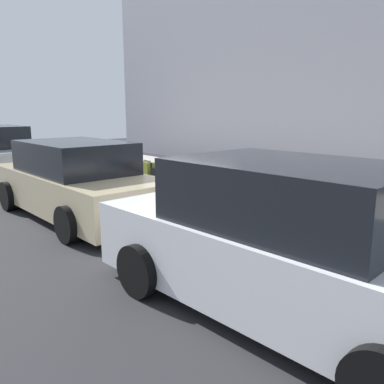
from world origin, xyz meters
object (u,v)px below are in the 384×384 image
object	(u,v)px
suitcase_teal_0	(338,219)
suitcase_teal_7	(185,185)
suitcase_maroon_1	(309,213)
suitcase_silver_4	(235,196)
suitcase_olive_3	(259,198)
suitcase_black_9	(158,180)
suitcase_navy_6	(203,186)
suitcase_olive_10	(148,175)
parked_car_beige_1	(76,182)
bollard_post	(119,168)
suitcase_red_5	(219,193)
suitcase_maroon_8	(175,181)
fire_hydrant	(132,169)
parked_car_white_0	(287,244)
suitcase_black_2	(281,209)

from	to	relation	value
suitcase_teal_0	suitcase_teal_7	size ratio (longest dim) A/B	1.04
suitcase_maroon_1	suitcase_silver_4	world-z (taller)	suitcase_silver_4
suitcase_olive_3	suitcase_maroon_1	bearing A→B (deg)	177.12
suitcase_silver_4	suitcase_black_9	bearing A→B (deg)	0.08
suitcase_navy_6	suitcase_silver_4	bearing A→B (deg)	176.91
suitcase_olive_3	suitcase_olive_10	distance (m)	3.70
suitcase_maroon_1	parked_car_beige_1	distance (m)	4.62
suitcase_teal_0	suitcase_teal_7	world-z (taller)	suitcase_teal_0
bollard_post	suitcase_red_5	bearing A→B (deg)	-177.93
suitcase_maroon_8	suitcase_olive_3	bearing A→B (deg)	179.82
suitcase_teal_7	suitcase_maroon_8	bearing A→B (deg)	-12.43
suitcase_silver_4	suitcase_navy_6	world-z (taller)	suitcase_navy_6
suitcase_red_5	suitcase_navy_6	distance (m)	0.53
suitcase_olive_3	suitcase_black_9	bearing A→B (deg)	1.75
suitcase_navy_6	suitcase_olive_10	distance (m)	2.13
suitcase_silver_4	suitcase_olive_10	xyz separation A→B (m)	(3.15, -0.01, 0.03)
suitcase_olive_10	fire_hydrant	world-z (taller)	fire_hydrant
suitcase_teal_0	suitcase_navy_6	size ratio (longest dim) A/B	0.97
suitcase_navy_6	parked_car_white_0	world-z (taller)	parked_car_white_0
suitcase_maroon_1	suitcase_olive_3	xyz separation A→B (m)	(1.14, -0.06, 0.04)
suitcase_teal_0	suitcase_olive_10	size ratio (longest dim) A/B	1.27
suitcase_silver_4	bollard_post	size ratio (longest dim) A/B	1.09
suitcase_maroon_1	suitcase_black_9	size ratio (longest dim) A/B	0.84
suitcase_teal_0	parked_car_white_0	world-z (taller)	parked_car_white_0
suitcase_maroon_8	parked_car_beige_1	bearing A→B (deg)	87.02
suitcase_maroon_1	suitcase_maroon_8	distance (m)	3.81
parked_car_white_0	suitcase_black_9	bearing A→B (deg)	-22.72
suitcase_olive_10	bollard_post	size ratio (longest dim) A/B	0.95
parked_car_beige_1	bollard_post	bearing A→B (deg)	-45.69
suitcase_teal_0	parked_car_white_0	size ratio (longest dim) A/B	0.21
suitcase_red_5	fire_hydrant	xyz separation A→B (m)	(3.47, -0.01, 0.12)
suitcase_maroon_1	bollard_post	world-z (taller)	bollard_post
suitcase_black_2	suitcase_red_5	distance (m)	1.65
suitcase_maroon_1	suitcase_black_2	distance (m)	0.56
suitcase_black_2	suitcase_teal_7	xyz separation A→B (m)	(2.69, 0.01, 0.05)
suitcase_silver_4	suitcase_teal_0	bearing A→B (deg)	-179.43
suitcase_teal_7	suitcase_black_9	world-z (taller)	suitcase_teal_7
suitcase_olive_3	fire_hydrant	distance (m)	4.53
suitcase_black_9	parked_car_white_0	size ratio (longest dim) A/B	0.18
suitcase_olive_10	fire_hydrant	xyz separation A→B (m)	(0.83, -0.04, 0.06)
parked_car_white_0	parked_car_beige_1	xyz separation A→B (m)	(5.21, 0.00, -0.05)
suitcase_olive_10	bollard_post	bearing A→B (deg)	4.67
suitcase_red_5	suitcase_olive_10	size ratio (longest dim) A/B	0.85
suitcase_black_9	parked_car_white_0	xyz separation A→B (m)	(-5.62, 2.35, 0.34)
suitcase_black_9	fire_hydrant	size ratio (longest dim) A/B	1.03
suitcase_olive_3	parked_car_beige_1	distance (m)	3.73
bollard_post	parked_car_beige_1	distance (m)	3.17
suitcase_olive_3	suitcase_navy_6	bearing A→B (deg)	1.42
suitcase_teal_7	fire_hydrant	size ratio (longest dim) A/B	1.18
suitcase_navy_6	suitcase_red_5	bearing A→B (deg)	178.97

